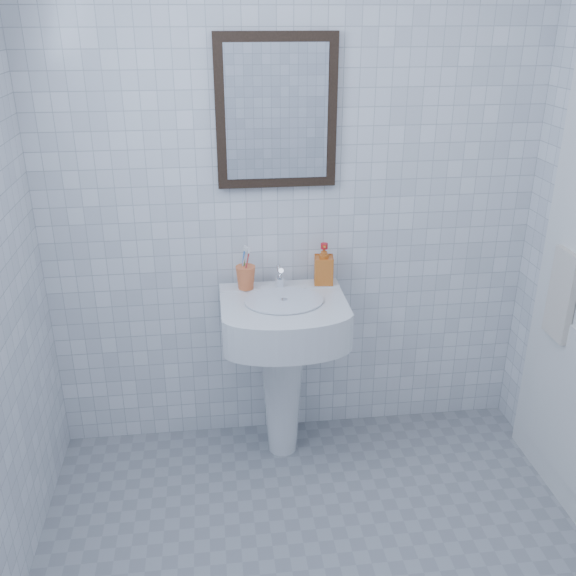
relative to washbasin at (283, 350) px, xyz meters
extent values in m
cube|color=white|center=(0.07, 0.22, 0.70)|extent=(2.20, 0.02, 2.50)
cone|color=white|center=(0.00, 0.02, -0.22)|extent=(0.21, 0.21, 0.66)
cube|color=white|center=(0.00, -0.02, 0.18)|extent=(0.53, 0.38, 0.16)
cube|color=white|center=(0.00, 0.12, 0.25)|extent=(0.53, 0.09, 0.03)
cylinder|color=white|center=(0.00, -0.05, 0.27)|extent=(0.33, 0.33, 0.01)
cylinder|color=white|center=(0.00, 0.10, 0.28)|extent=(0.04, 0.04, 0.04)
cylinder|color=white|center=(0.00, 0.09, 0.34)|extent=(0.02, 0.08, 0.07)
cylinder|color=white|center=(0.00, 0.12, 0.32)|extent=(0.03, 0.04, 0.08)
imported|color=#C04212|center=(0.20, 0.12, 0.35)|extent=(0.09, 0.10, 0.19)
cube|color=black|center=(0.00, 0.20, 1.00)|extent=(0.50, 0.04, 0.62)
cube|color=silver|center=(0.00, 0.18, 1.00)|extent=(0.42, 0.00, 0.54)
torus|color=white|center=(1.13, -0.26, 0.50)|extent=(0.01, 0.18, 0.18)
cube|color=silver|center=(1.11, -0.26, 0.32)|extent=(0.03, 0.16, 0.38)
camera|label=1|loc=(-0.28, -2.48, 1.38)|focal=40.00mm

